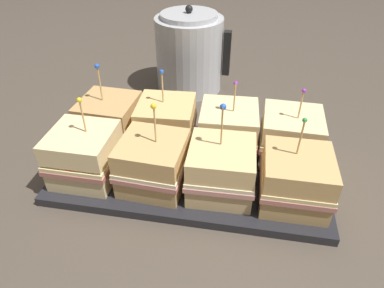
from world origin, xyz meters
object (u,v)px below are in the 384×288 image
Objects in this scene: sandwich_front_far_right at (296,180)px; sandwich_back_far_left at (110,120)px; sandwich_back_far_right at (290,137)px; kettle_steel at (190,53)px; sandwich_front_far_left at (85,155)px; sandwich_front_center_left at (153,163)px; sandwich_front_center_right at (221,169)px; sandwich_back_center_right at (228,130)px; sandwich_back_center_left at (166,124)px; serving_platter at (192,168)px.

sandwich_back_far_left is at bearing 161.61° from sandwich_front_far_right.
kettle_steel reaches higher than sandwich_back_far_right.
sandwich_back_far_right is at bearing 18.33° from sandwich_front_far_left.
sandwich_front_center_right is (0.13, 0.00, 0.00)m from sandwich_front_center_left.
sandwich_front_far_right is 1.01× the size of sandwich_back_center_right.
sandwich_back_center_left is at bearing 179.92° from sandwich_back_center_right.
sandwich_front_center_right is 1.10× the size of sandwich_back_far_right.
sandwich_back_far_left is at bearing 161.75° from serving_platter.
serving_platter is 0.40m from kettle_steel.
kettle_steel is at bearing 113.90° from sandwich_back_center_right.
sandwich_front_far_right is 0.95× the size of sandwich_back_far_left.
sandwich_back_far_left is at bearing 89.45° from sandwich_front_far_left.
sandwich_back_far_right is at bearing -0.21° from sandwich_back_far_left.
sandwich_back_far_left reaches higher than sandwich_back_center_right.
kettle_steel is (-0.01, 0.31, 0.04)m from sandwich_back_center_left.
sandwich_front_center_left reaches higher than sandwich_back_far_right.
sandwich_back_center_right is 0.35m from kettle_steel.
sandwich_front_center_right reaches higher than sandwich_back_far_right.
sandwich_back_center_left is 0.74× the size of kettle_steel.
sandwich_back_center_right is at bearing 0.12° from sandwich_back_far_left.
serving_platter is at bearing 18.62° from sandwich_front_far_left.
sandwich_front_far_left reaches higher than sandwich_back_center_right.
sandwich_back_far_left is 0.13m from sandwich_back_center_left.
sandwich_front_center_left reaches higher than sandwich_front_far_left.
sandwich_back_far_right is (0.39, -0.00, 0.00)m from sandwich_back_far_left.
sandwich_back_far_left reaches higher than serving_platter.
sandwich_front_far_right is 0.18m from sandwich_back_center_right.
sandwich_front_far_right is (0.20, -0.07, 0.06)m from serving_platter.
sandwich_back_center_left is (-0.01, 0.13, 0.00)m from sandwich_front_center_left.
sandwich_front_far_right is 0.72× the size of kettle_steel.
sandwich_front_center_right is at bearing -43.81° from sandwich_back_center_left.
serving_platter is 0.11m from sandwich_back_center_left.
kettle_steel is at bearing 107.34° from sandwich_front_center_right.
serving_platter is at bearing -18.25° from sandwich_back_far_left.
sandwich_front_center_left is 0.26m from sandwich_front_far_right.
sandwich_back_center_right is at bearing 45.48° from sandwich_front_center_left.
sandwich_back_center_left is (0.13, 0.00, 0.00)m from sandwich_back_far_left.
serving_platter is 3.27× the size of sandwich_back_far_right.
kettle_steel is at bearing 121.16° from sandwich_front_far_right.
serving_platter is at bearing 46.51° from sandwich_front_center_left.
sandwich_front_center_right reaches higher than sandwich_back_center_left.
sandwich_front_far_right is at bearing -58.84° from kettle_steel.
sandwich_back_center_right is at bearing 89.20° from sandwich_front_center_right.
kettle_steel reaches higher than sandwich_front_center_left.
serving_platter is 3.09× the size of sandwich_front_center_left.
kettle_steel is at bearing 68.78° from sandwich_back_far_left.
sandwich_front_far_right is 0.41m from sandwich_back_far_left.
sandwich_front_center_right is 0.46m from kettle_steel.
sandwich_back_center_left is at bearing 0.33° from sandwich_back_far_left.
sandwich_back_far_left is at bearing 135.90° from sandwich_front_center_left.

